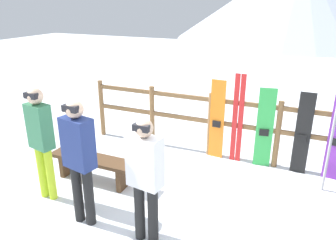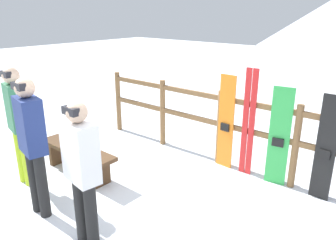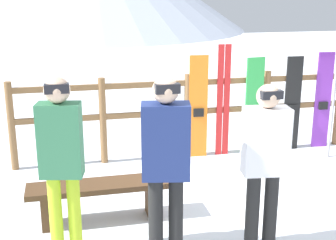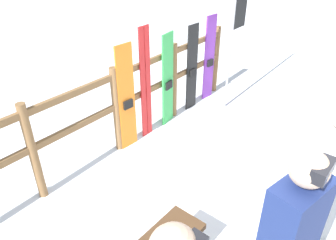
{
  "view_description": "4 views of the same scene",
  "coord_description": "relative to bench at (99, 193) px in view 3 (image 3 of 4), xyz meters",
  "views": [
    {
      "loc": [
        1.63,
        -3.6,
        2.87
      ],
      "look_at": [
        -0.52,
        1.23,
        0.91
      ],
      "focal_mm": 35.0,
      "sensor_mm": 36.0,
      "label": 1
    },
    {
      "loc": [
        2.61,
        -2.32,
        2.44
      ],
      "look_at": [
        -0.34,
        1.14,
        0.91
      ],
      "focal_mm": 35.0,
      "sensor_mm": 36.0,
      "label": 2
    },
    {
      "loc": [
        -1.74,
        -4.34,
        2.45
      ],
      "look_at": [
        -0.5,
        1.12,
        0.85
      ],
      "focal_mm": 50.0,
      "sensor_mm": 36.0,
      "label": 3
    },
    {
      "loc": [
        -2.51,
        -0.94,
        2.79
      ],
      "look_at": [
        0.08,
        1.21,
        0.75
      ],
      "focal_mm": 35.0,
      "sensor_mm": 36.0,
      "label": 4
    }
  ],
  "objects": [
    {
      "name": "ground_plane",
      "position": [
        1.45,
        -0.28,
        -0.33
      ],
      "size": [
        40.0,
        40.0,
        0.0
      ],
      "primitive_type": "plane",
      "color": "white"
    },
    {
      "name": "ski_pair_red",
      "position": [
        1.98,
        1.71,
        0.5
      ],
      "size": [
        0.2,
        0.02,
        1.66
      ],
      "color": "red",
      "rests_on": "ground"
    },
    {
      "name": "snowboard_orange",
      "position": [
        1.6,
        1.7,
        0.42
      ],
      "size": [
        0.28,
        0.07,
        1.52
      ],
      "color": "orange",
      "rests_on": "ground"
    },
    {
      "name": "snowboard_black_stripe",
      "position": [
        3.09,
        1.7,
        0.39
      ],
      "size": [
        0.26,
        0.06,
        1.45
      ],
      "color": "black",
      "rests_on": "ground"
    },
    {
      "name": "person_plaid_green",
      "position": [
        -0.35,
        -0.67,
        0.7
      ],
      "size": [
        0.4,
        0.27,
        1.72
      ],
      "color": "#B7D826",
      "rests_on": "ground"
    },
    {
      "name": "snowboard_purple",
      "position": [
        3.6,
        1.7,
        0.41
      ],
      "size": [
        0.26,
        0.07,
        1.5
      ],
      "color": "purple",
      "rests_on": "ground"
    },
    {
      "name": "fence",
      "position": [
        1.45,
        1.76,
        0.39
      ],
      "size": [
        5.05,
        0.1,
        1.24
      ],
      "color": "brown",
      "rests_on": "ground"
    },
    {
      "name": "bench",
      "position": [
        0.0,
        0.0,
        0.0
      ],
      "size": [
        1.5,
        0.36,
        0.44
      ],
      "color": "#4C331E",
      "rests_on": "ground"
    },
    {
      "name": "person_navy",
      "position": [
        0.53,
        -0.93,
        0.69
      ],
      "size": [
        0.45,
        0.3,
        1.74
      ],
      "color": "black",
      "rests_on": "ground"
    },
    {
      "name": "snowboard_green",
      "position": [
        2.46,
        1.7,
        0.39
      ],
      "size": [
        0.3,
        0.09,
        1.46
      ],
      "color": "green",
      "rests_on": "ground"
    },
    {
      "name": "person_white",
      "position": [
        1.46,
        -0.9,
        0.61
      ],
      "size": [
        0.43,
        0.28,
        1.63
      ],
      "color": "black",
      "rests_on": "ground"
    }
  ]
}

